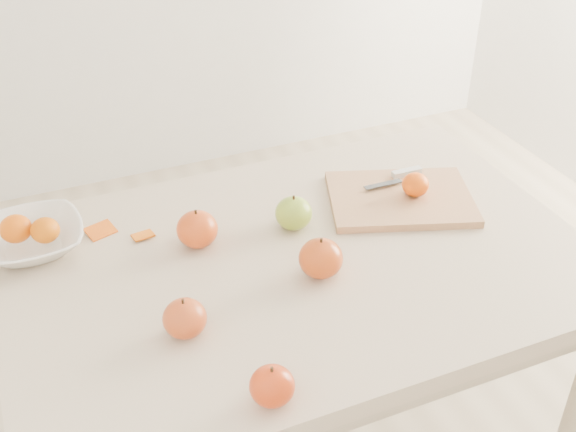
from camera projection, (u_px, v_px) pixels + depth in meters
name	position (u px, v px, depth m)	size (l,w,h in m)	color
table	(297.00, 293.00, 1.55)	(1.20, 0.80, 0.75)	beige
cutting_board	(400.00, 199.00, 1.66)	(0.32, 0.24, 0.02)	tan
board_tangerine	(415.00, 185.00, 1.64)	(0.06, 0.06, 0.05)	#E73F08
fruit_bowl	(31.00, 239.00, 1.50)	(0.21, 0.21, 0.05)	white
bowl_tangerine_near	(16.00, 229.00, 1.48)	(0.07, 0.07, 0.06)	#DB5907
bowl_tangerine_far	(45.00, 230.00, 1.48)	(0.06, 0.06, 0.05)	#D16607
orange_peel_a	(101.00, 232.00, 1.56)	(0.06, 0.04, 0.00)	#D1540E
orange_peel_b	(143.00, 236.00, 1.55)	(0.04, 0.04, 0.00)	orange
paring_knife	(403.00, 174.00, 1.72)	(0.17, 0.05, 0.01)	silver
apple_green	(294.00, 213.00, 1.56)	(0.08, 0.08, 0.07)	#618F15
apple_red_a	(197.00, 229.00, 1.51)	(0.09, 0.09, 0.08)	maroon
apple_red_e	(321.00, 258.00, 1.42)	(0.09, 0.09, 0.08)	maroon
apple_red_c	(272.00, 386.00, 1.15)	(0.07, 0.07, 0.07)	#961301
apple_red_b	(185.00, 318.00, 1.28)	(0.08, 0.08, 0.07)	#A72B1E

